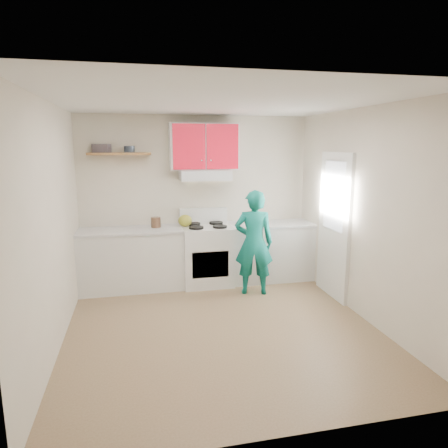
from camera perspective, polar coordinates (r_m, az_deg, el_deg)
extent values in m
plane|color=brown|center=(4.96, -0.34, -14.47)|extent=(3.80, 3.80, 0.00)
cube|color=white|center=(4.49, -0.37, 16.98)|extent=(3.60, 3.80, 0.04)
cube|color=beige|center=(6.40, -3.93, 3.55)|extent=(3.60, 0.04, 2.60)
cube|color=beige|center=(2.77, 7.95, -6.68)|extent=(3.60, 0.04, 2.60)
cube|color=beige|center=(4.53, -23.19, -0.48)|extent=(0.04, 3.80, 2.60)
cube|color=beige|center=(5.22, 19.34, 1.23)|extent=(0.04, 3.80, 2.60)
cube|color=white|center=(5.86, 15.39, -0.26)|extent=(0.05, 0.85, 2.05)
cube|color=white|center=(5.78, 15.37, 3.86)|extent=(0.01, 0.55, 0.95)
cube|color=silver|center=(6.21, -12.97, -4.97)|extent=(1.52, 0.60, 0.90)
cube|color=silver|center=(6.54, 6.52, -3.92)|extent=(1.32, 0.60, 0.90)
cube|color=white|center=(6.27, -2.47, -4.44)|extent=(0.76, 0.65, 0.92)
cube|color=silver|center=(6.15, -2.74, 6.96)|extent=(0.76, 0.44, 0.15)
cube|color=red|center=(6.19, -2.86, 10.93)|extent=(1.02, 0.33, 0.70)
cube|color=brown|center=(6.13, -14.65, 9.65)|extent=(0.90, 0.30, 0.04)
cube|color=#473F46|center=(6.14, -17.01, 10.26)|extent=(0.27, 0.23, 0.12)
cylinder|color=#333D4C|center=(6.12, -13.31, 10.31)|extent=(0.19, 0.19, 0.09)
ellipsoid|color=olive|center=(6.15, -5.56, 0.49)|extent=(0.26, 0.26, 0.18)
cylinder|color=#493020|center=(6.14, -9.67, 0.14)|extent=(0.18, 0.18, 0.17)
cube|color=olive|center=(6.29, 4.27, -0.19)|extent=(0.39, 0.34, 0.02)
cube|color=red|center=(6.56, 8.30, 0.13)|extent=(0.31, 0.28, 0.01)
imported|color=#0B695F|center=(5.80, 4.27, -2.65)|extent=(0.63, 0.49, 1.53)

